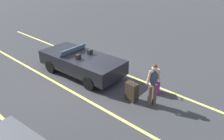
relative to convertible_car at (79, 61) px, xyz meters
The scene contains 7 objects.
ground_plane 0.62m from the convertible_car, behind, with size 80.00×80.00×0.00m, color #333335.
lot_line_near 1.49m from the convertible_car, 98.77° to the right, with size 18.00×0.12×0.01m, color #EAE066.
lot_line_mid 1.48m from the convertible_car, 98.80° to the left, with size 18.00×0.12×0.01m, color #EAE066.
convertible_car is the anchor object (origin of this frame).
suitcase_large_black 3.31m from the convertible_car, behind, with size 0.50×0.33×0.94m.
suitcase_medium_bright 3.82m from the convertible_car, 165.87° to the right, with size 0.43×0.46×0.93m.
traveler_person 4.06m from the convertible_car, behind, with size 0.35×0.58×1.65m.
Camera 1 is at (-7.44, 6.08, 4.86)m, focal length 36.01 mm.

